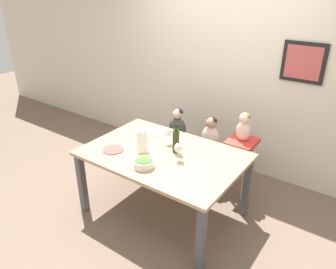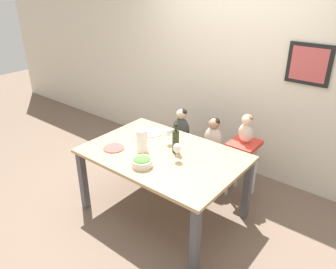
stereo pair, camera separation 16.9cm
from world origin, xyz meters
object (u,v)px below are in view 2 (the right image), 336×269
object	(u,v)px
wine_bottle	(176,141)
wine_glass_far	(169,132)
salad_bowl_large	(142,162)
dinner_plate_front_left	(114,148)
person_child_left	(181,125)
chair_far_center	(212,157)
person_baby_right	(246,127)
paper_towel_roll	(142,141)
wine_glass_near	(177,148)
chair_right_highchair	(243,155)
chair_far_left	(181,145)
person_child_center	(213,135)
dinner_plate_back_left	(152,133)

from	to	relation	value
wine_bottle	wine_glass_far	bearing A→B (deg)	149.05
salad_bowl_large	dinner_plate_front_left	bearing A→B (deg)	170.95
wine_glass_far	person_child_left	bearing A→B (deg)	115.09
chair_far_center	person_baby_right	xyz separation A→B (m)	(0.41, 0.00, 0.51)
paper_towel_roll	wine_glass_far	distance (m)	0.32
person_child_left	wine_glass_near	xyz separation A→B (m)	(0.58, -0.85, 0.21)
paper_towel_roll	dinner_plate_front_left	bearing A→B (deg)	-151.57
chair_far_center	chair_right_highchair	world-z (taller)	chair_right_highchair
chair_far_left	person_child_center	xyz separation A→B (m)	(0.48, 0.00, 0.29)
paper_towel_roll	dinner_plate_front_left	distance (m)	0.33
person_baby_right	dinner_plate_front_left	world-z (taller)	person_baby_right
wine_glass_near	dinner_plate_front_left	bearing A→B (deg)	-161.80
person_baby_right	paper_towel_roll	distance (m)	1.16
chair_far_center	dinner_plate_front_left	world-z (taller)	dinner_plate_front_left
chair_far_left	person_child_left	xyz separation A→B (m)	(0.00, 0.00, 0.29)
wine_glass_far	salad_bowl_large	bearing A→B (deg)	-79.84
paper_towel_roll	dinner_plate_back_left	world-z (taller)	paper_towel_roll
salad_bowl_large	dinner_plate_back_left	world-z (taller)	salad_bowl_large
person_child_left	chair_far_left	bearing A→B (deg)	-90.00
person_child_left	person_baby_right	distance (m)	0.91
person_child_left	wine_glass_far	size ratio (longest dim) A/B	2.39
chair_far_center	dinner_plate_front_left	size ratio (longest dim) A/B	2.02
chair_far_center	wine_glass_far	size ratio (longest dim) A/B	2.40
salad_bowl_large	chair_far_center	bearing A→B (deg)	85.37
chair_right_highchair	dinner_plate_front_left	size ratio (longest dim) A/B	3.19
wine_glass_near	wine_glass_far	distance (m)	0.37
chair_far_left	person_baby_right	world-z (taller)	person_baby_right
person_baby_right	wine_glass_far	bearing A→B (deg)	-133.69
wine_glass_far	salad_bowl_large	xyz separation A→B (m)	(0.09, -0.53, -0.08)
chair_far_center	wine_bottle	size ratio (longest dim) A/B	1.43
person_child_center	paper_towel_roll	world-z (taller)	paper_towel_roll
paper_towel_roll	dinner_plate_front_left	xyz separation A→B (m)	(-0.27, -0.15, -0.12)
wine_glass_near	dinner_plate_front_left	distance (m)	0.71
wine_glass_far	dinner_plate_front_left	distance (m)	0.60
wine_glass_far	person_child_center	bearing A→B (deg)	73.20
paper_towel_roll	salad_bowl_large	bearing A→B (deg)	-47.82
chair_far_center	person_baby_right	world-z (taller)	person_baby_right
chair_far_center	person_child_left	world-z (taller)	person_child_left
person_child_left	dinner_plate_front_left	world-z (taller)	person_child_left
person_child_center	wine_glass_near	size ratio (longest dim) A/B	2.39
dinner_plate_back_left	chair_far_left	bearing A→B (deg)	88.42
chair_far_center	wine_bottle	xyz separation A→B (m)	(-0.02, -0.72, 0.50)
chair_far_left	paper_towel_roll	size ratio (longest dim) A/B	1.83
wine_bottle	wine_glass_far	world-z (taller)	wine_bottle
chair_right_highchair	person_child_left	bearing A→B (deg)	179.95
chair_right_highchair	wine_glass_far	xyz separation A→B (m)	(-0.59, -0.62, 0.33)
chair_right_highchair	person_child_left	xyz separation A→B (m)	(-0.88, 0.00, 0.12)
salad_bowl_large	dinner_plate_front_left	size ratio (longest dim) A/B	0.91
person_child_left	person_child_center	bearing A→B (deg)	0.00
wine_glass_near	dinner_plate_back_left	world-z (taller)	wine_glass_near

